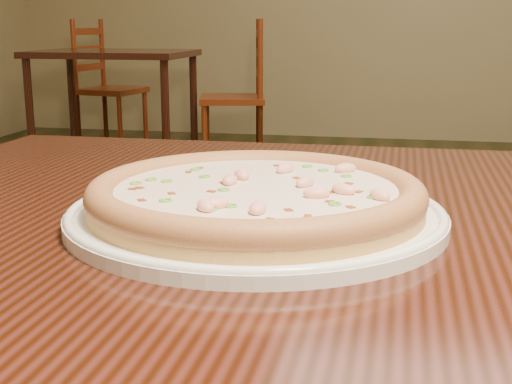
% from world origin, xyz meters
% --- Properties ---
extents(hero_table, '(1.20, 0.80, 0.75)m').
position_xyz_m(hero_table, '(-0.26, -0.67, 0.65)').
color(hero_table, black).
rests_on(hero_table, ground).
extents(plate, '(0.36, 0.36, 0.02)m').
position_xyz_m(plate, '(-0.38, -0.72, 0.76)').
color(plate, white).
rests_on(plate, hero_table).
extents(pizza, '(0.32, 0.32, 0.03)m').
position_xyz_m(pizza, '(-0.38, -0.72, 0.78)').
color(pizza, tan).
rests_on(pizza, plate).
extents(bg_table_left, '(1.00, 0.70, 0.75)m').
position_xyz_m(bg_table_left, '(-2.10, 3.05, 0.65)').
color(bg_table_left, black).
rests_on(bg_table_left, ground).
extents(chair_a, '(0.49, 0.49, 0.95)m').
position_xyz_m(chair_a, '(-2.44, 3.66, 0.44)').
color(chair_a, '#652308').
rests_on(chair_a, ground).
extents(chair_b, '(0.50, 0.50, 0.95)m').
position_xyz_m(chair_b, '(-1.30, 3.27, 0.44)').
color(chair_b, '#652308').
rests_on(chair_b, ground).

